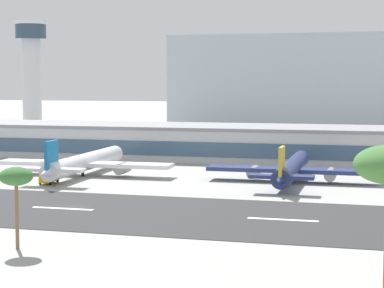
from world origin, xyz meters
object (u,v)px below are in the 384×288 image
Objects in this scene: control_tower at (32,72)px; terminal_building at (218,142)px; airliner_blue_tail_gate_0 at (83,163)px; airliner_gold_tail_gate_1 at (291,169)px; service_box_truck_1 at (49,176)px; palm_tree_3 at (16,178)px; distant_hotel_block at (313,86)px.

terminal_building is at bearing -26.44° from control_tower.
airliner_blue_tail_gate_0 is 51.18m from airliner_gold_tail_gate_1.
terminal_building is at bearing 154.23° from service_box_truck_1.
palm_tree_3 reaches higher than terminal_building.
control_tower is at bearing -152.96° from service_box_truck_1.
distant_hotel_block is at bearing 79.12° from terminal_building.
airliner_gold_tail_gate_1 is (8.17, -144.72, -18.35)m from distant_hotel_block.
palm_tree_3 reaches higher than airliner_blue_tail_gate_0.
distant_hotel_block is 167.91m from service_box_truck_1.
control_tower reaches higher than terminal_building.
palm_tree_3 reaches higher than service_box_truck_1.
distant_hotel_block is at bearing 84.59° from palm_tree_3.
control_tower is 0.39× the size of distant_hotel_block.
airliner_gold_tail_gate_1 is at bearing 103.98° from service_box_truck_1.
terminal_building is 3.92× the size of control_tower.
airliner_blue_tail_gate_0 is 1.03× the size of airliner_gold_tail_gate_1.
terminal_building is 52.22m from airliner_blue_tail_gate_0.
distant_hotel_block is at bearing 29.60° from control_tower.
airliner_gold_tail_gate_1 is 7.78× the size of service_box_truck_1.
palm_tree_3 is (-20.78, -219.31, -11.52)m from distant_hotel_block.
control_tower reaches higher than airliner_gold_tail_gate_1.
terminal_building reaches higher than airliner_gold_tail_gate_1.
distant_hotel_block reaches higher than airliner_blue_tail_gate_0.
service_box_truck_1 is (-26.05, -60.38, -3.32)m from terminal_building.
control_tower is 142.70m from airliner_gold_tail_gate_1.
terminal_building is at bearing -100.88° from distant_hotel_block.
service_box_truck_1 is at bearing -113.34° from terminal_building.
palm_tree_3 is at bearing 20.20° from service_box_truck_1.
airliner_blue_tail_gate_0 is 4.26× the size of palm_tree_3.
distant_hotel_block is 220.60m from palm_tree_3.
terminal_building is 103.24m from distant_hotel_block.
control_tower is at bearing -150.40° from distant_hotel_block.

